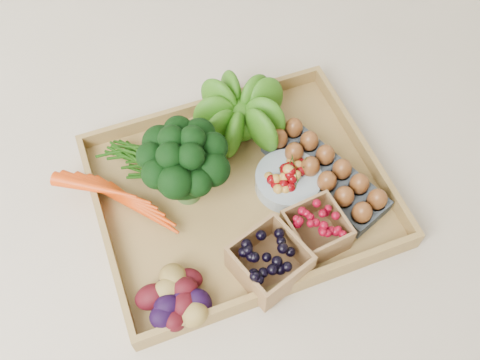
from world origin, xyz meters
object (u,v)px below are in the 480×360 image
object	(u,v)px
tray	(240,194)
egg_carton	(324,175)
cherry_bowl	(288,181)
broccoli	(186,176)

from	to	relation	value
tray	egg_carton	size ratio (longest dim) A/B	2.05
cherry_bowl	egg_carton	xyz separation A→B (m)	(0.07, -0.01, -0.00)
tray	broccoli	world-z (taller)	broccoli
broccoli	cherry_bowl	world-z (taller)	broccoli
broccoli	cherry_bowl	bearing A→B (deg)	-15.20
egg_carton	cherry_bowl	bearing A→B (deg)	149.36
broccoli	cherry_bowl	size ratio (longest dim) A/B	1.29
egg_carton	tray	bearing A→B (deg)	148.48
cherry_bowl	egg_carton	size ratio (longest dim) A/B	0.49
tray	broccoli	distance (m)	0.13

